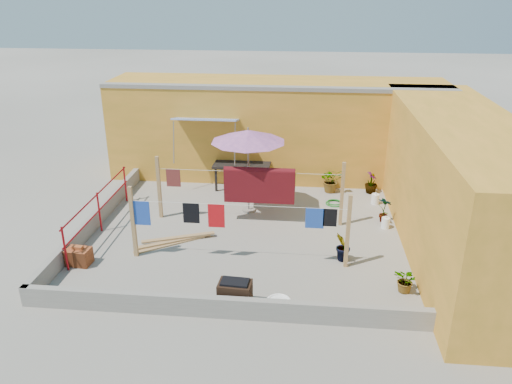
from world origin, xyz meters
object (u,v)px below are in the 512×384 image
at_px(brick_stack, 79,256).
at_px(plant_back_a, 331,180).
at_px(brazier, 235,294).
at_px(green_hose, 334,203).
at_px(water_jug_b, 375,199).
at_px(patio_umbrella, 248,136).
at_px(white_basin, 279,302).
at_px(outdoor_table, 242,166).
at_px(water_jug_a, 385,223).

height_order(brick_stack, plant_back_a, plant_back_a).
xyz_separation_m(brazier, green_hose, (2.25, 5.40, -0.25)).
relative_size(brick_stack, plant_back_a, 0.74).
height_order(water_jug_b, plant_back_a, plant_back_a).
distance_m(patio_umbrella, white_basin, 5.12).
xyz_separation_m(outdoor_table, green_hose, (2.90, -1.00, -0.72)).
height_order(white_basin, water_jug_b, water_jug_b).
bearing_deg(white_basin, plant_back_a, 78.19).
xyz_separation_m(brick_stack, green_hose, (6.11, 4.12, -0.17)).
height_order(brazier, plant_back_a, plant_back_a).
bearing_deg(brazier, patio_umbrella, 93.09).
bearing_deg(water_jug_a, white_basin, -125.33).
relative_size(patio_umbrella, outdoor_table, 1.38).
xyz_separation_m(patio_umbrella, water_jug_b, (3.71, 0.89, -2.08)).
xyz_separation_m(outdoor_table, plant_back_a, (2.84, -0.02, -0.37)).
bearing_deg(patio_umbrella, water_jug_a, -10.91).
bearing_deg(plant_back_a, brick_stack, -139.86).
bearing_deg(plant_back_a, outdoor_table, 179.55).
relative_size(water_jug_b, green_hose, 0.69).
height_order(green_hose, plant_back_a, plant_back_a).
xyz_separation_m(brazier, plant_back_a, (2.18, 6.38, 0.10)).
xyz_separation_m(outdoor_table, brazier, (0.66, -6.40, -0.47)).
distance_m(outdoor_table, green_hose, 3.15).
xyz_separation_m(brick_stack, water_jug_b, (7.32, 4.25, -0.05)).
bearing_deg(water_jug_a, green_hose, 131.07).
bearing_deg(water_jug_a, brazier, -132.08).
bearing_deg(patio_umbrella, green_hose, 16.78).
height_order(white_basin, green_hose, white_basin).
bearing_deg(outdoor_table, brazier, -84.14).
height_order(water_jug_b, green_hose, water_jug_b).
xyz_separation_m(water_jug_b, plant_back_a, (-1.28, 0.84, 0.23)).
height_order(patio_umbrella, green_hose, patio_umbrella).
height_order(brick_stack, white_basin, brick_stack).
bearing_deg(outdoor_table, patio_umbrella, -76.95).
xyz_separation_m(patio_umbrella, green_hose, (2.50, 0.75, -2.20)).
distance_m(water_jug_a, green_hose, 1.97).
bearing_deg(outdoor_table, plant_back_a, -0.45).
distance_m(outdoor_table, water_jug_a, 4.91).
bearing_deg(brick_stack, green_hose, 33.99).
relative_size(brazier, white_basin, 1.35).
distance_m(brick_stack, water_jug_a, 7.85).
distance_m(brazier, plant_back_a, 6.74).
bearing_deg(water_jug_b, water_jug_a, -87.06).
bearing_deg(brazier, brick_stack, 161.60).
bearing_deg(white_basin, green_hose, 75.37).
height_order(brick_stack, water_jug_b, brick_stack).
bearing_deg(outdoor_table, white_basin, -76.15).
xyz_separation_m(white_basin, green_hose, (1.37, 5.23, -0.01)).
height_order(outdoor_table, plant_back_a, outdoor_table).
bearing_deg(green_hose, brazier, -112.57).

